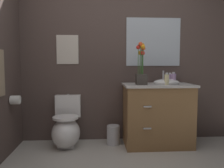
% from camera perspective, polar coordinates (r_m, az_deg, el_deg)
% --- Properties ---
extents(wall_back, '(4.45, 0.05, 2.50)m').
position_cam_1_polar(wall_back, '(3.48, 5.22, 6.94)').
color(wall_back, '#4C3D38').
rests_on(wall_back, ground_plane).
extents(toilet, '(0.38, 0.59, 0.69)m').
position_cam_1_polar(toilet, '(3.28, -11.16, -10.77)').
color(toilet, white).
rests_on(toilet, ground_plane).
extents(vanity_cabinet, '(0.94, 0.56, 1.03)m').
position_cam_1_polar(vanity_cabinet, '(3.29, 11.14, -7.22)').
color(vanity_cabinet, brown).
rests_on(vanity_cabinet, ground_plane).
extents(flower_vase, '(0.14, 0.14, 0.56)m').
position_cam_1_polar(flower_vase, '(3.08, 7.24, 3.80)').
color(flower_vase, '#38332D').
rests_on(flower_vase, vanity_cabinet).
extents(soap_bottle, '(0.05, 0.05, 0.15)m').
position_cam_1_polar(soap_bottle, '(3.37, 14.04, 1.29)').
color(soap_bottle, '#B28CBF').
rests_on(soap_bottle, vanity_cabinet).
extents(lotion_bottle, '(0.06, 0.06, 0.16)m').
position_cam_1_polar(lotion_bottle, '(3.15, 13.30, 1.14)').
color(lotion_bottle, beige).
rests_on(lotion_bottle, vanity_cabinet).
extents(hand_wash_bottle, '(0.07, 0.07, 0.17)m').
position_cam_1_polar(hand_wash_bottle, '(3.27, 14.88, 1.30)').
color(hand_wash_bottle, '#B28CBF').
rests_on(hand_wash_bottle, vanity_cabinet).
extents(trash_bin, '(0.18, 0.18, 0.27)m').
position_cam_1_polar(trash_bin, '(3.33, 0.31, -12.38)').
color(trash_bin, '#B7B7BC').
rests_on(trash_bin, ground_plane).
extents(wall_poster, '(0.31, 0.01, 0.42)m').
position_cam_1_polar(wall_poster, '(3.43, -10.89, 8.30)').
color(wall_poster, beige).
extents(wall_mirror, '(0.80, 0.01, 0.70)m').
position_cam_1_polar(wall_mirror, '(3.52, 10.12, 10.13)').
color(wall_mirror, '#B2BCC6').
extents(toilet_paper_roll, '(0.11, 0.11, 0.11)m').
position_cam_1_polar(toilet_paper_roll, '(3.14, -22.68, -3.63)').
color(toilet_paper_roll, white).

